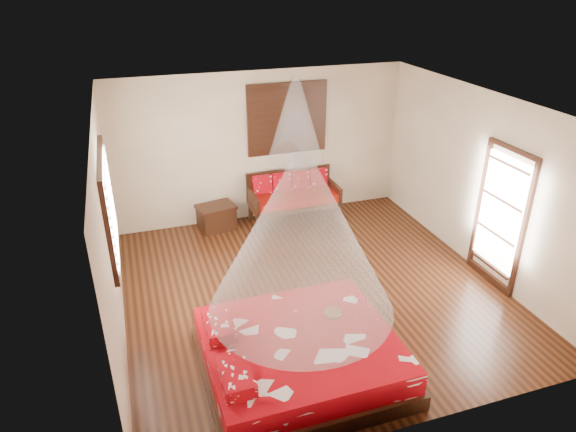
{
  "coord_description": "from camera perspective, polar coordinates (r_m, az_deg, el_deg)",
  "views": [
    {
      "loc": [
        -2.4,
        -6.08,
        4.41
      ],
      "look_at": [
        -0.3,
        0.28,
        1.15
      ],
      "focal_mm": 32.0,
      "sensor_mm": 36.0,
      "label": 1
    }
  ],
  "objects": [
    {
      "name": "mosquito_net_main",
      "position": [
        5.41,
        1.54,
        -2.31
      ],
      "size": [
        2.07,
        2.07,
        1.8
      ],
      "primitive_type": "cone",
      "color": "white",
      "rests_on": "ceiling"
    },
    {
      "name": "window_left",
      "position": [
        6.85,
        -19.29,
        1.08
      ],
      "size": [
        0.1,
        1.74,
        1.34
      ],
      "color": "black",
      "rests_on": "wall_left"
    },
    {
      "name": "wine_tray",
      "position": [
        6.53,
        5.07,
        -10.43
      ],
      "size": [
        0.24,
        0.24,
        0.19
      ],
      "rotation": [
        0.0,
        0.0,
        -0.42
      ],
      "color": "brown",
      "rests_on": "bed"
    },
    {
      "name": "mosquito_net_daybed",
      "position": [
        9.14,
        0.84,
        10.65
      ],
      "size": [
        1.01,
        1.01,
        1.5
      ],
      "primitive_type": "cone",
      "color": "white",
      "rests_on": "ceiling"
    },
    {
      "name": "shutter_panel",
      "position": [
        9.59,
        -0.09,
        10.77
      ],
      "size": [
        1.52,
        0.06,
        1.32
      ],
      "color": "black",
      "rests_on": "wall_back"
    },
    {
      "name": "room",
      "position": [
        7.2,
        2.97,
        1.17
      ],
      "size": [
        5.54,
        5.54,
        2.84
      ],
      "color": "black",
      "rests_on": "ground"
    },
    {
      "name": "storage_chest",
      "position": [
        9.6,
        -7.95,
        -0.09
      ],
      "size": [
        0.76,
        0.62,
        0.47
      ],
      "rotation": [
        0.0,
        0.0,
        0.2
      ],
      "color": "black",
      "rests_on": "floor"
    },
    {
      "name": "daybed",
      "position": [
        9.75,
        0.54,
        2.41
      ],
      "size": [
        1.68,
        0.75,
        0.94
      ],
      "color": "black",
      "rests_on": "floor"
    },
    {
      "name": "glazed_door",
      "position": [
        8.21,
        22.49,
        -0.18
      ],
      "size": [
        0.08,
        1.02,
        2.16
      ],
      "color": "black",
      "rests_on": "floor"
    },
    {
      "name": "bed",
      "position": [
        6.32,
        1.16,
        -15.2
      ],
      "size": [
        2.3,
        2.08,
        0.65
      ],
      "rotation": [
        0.0,
        0.0,
        0.0
      ],
      "color": "black",
      "rests_on": "floor"
    }
  ]
}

